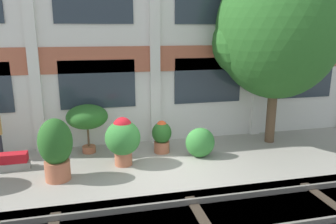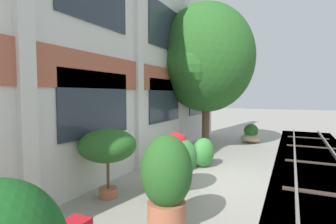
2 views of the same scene
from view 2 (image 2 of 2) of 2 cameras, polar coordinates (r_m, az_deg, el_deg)
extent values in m
plane|color=#9E998E|center=(8.12, 10.10, -14.11)|extent=(80.00, 80.00, 0.00)
cube|color=silver|center=(9.11, -8.11, 15.23)|extent=(16.34, 0.50, 8.59)
cube|color=#AD5B42|center=(8.80, -6.55, 7.77)|extent=(16.34, 0.06, 0.90)
cube|color=silver|center=(8.94, -6.39, 15.45)|extent=(0.36, 0.16, 8.59)
cube|color=silver|center=(12.55, 3.69, 12.10)|extent=(0.36, 0.16, 8.59)
cube|color=silver|center=(16.39, 9.05, 10.12)|extent=(0.36, 0.16, 8.59)
cube|color=#28333D|center=(7.13, -15.14, 1.75)|extent=(2.61, 0.04, 1.70)
cube|color=#28333D|center=(10.57, -0.61, 2.53)|extent=(2.61, 0.04, 1.70)
cube|color=#28333D|center=(14.35, 6.56, 2.85)|extent=(2.61, 0.04, 1.70)
cube|color=#28333D|center=(10.89, -0.62, 17.96)|extent=(2.61, 0.04, 1.70)
cube|color=#28333D|center=(14.59, 6.65, 14.31)|extent=(2.61, 0.04, 1.70)
cube|color=#5B5449|center=(7.96, 31.47, -16.06)|extent=(24.34, 2.80, 0.28)
cube|color=slate|center=(7.84, 26.12, -14.52)|extent=(24.34, 0.07, 0.15)
cube|color=#382D23|center=(7.91, 31.51, -15.00)|extent=(0.24, 2.10, 0.03)
cube|color=#382D23|center=(11.05, 29.68, -9.62)|extent=(0.24, 2.10, 0.03)
cube|color=#382D23|center=(14.22, 28.70, -6.66)|extent=(0.24, 2.10, 0.03)
cube|color=#382D23|center=(17.07, 28.14, -4.96)|extent=(0.24, 2.10, 0.03)
cylinder|color=brown|center=(12.22, 8.22, -1.33)|extent=(0.35, 0.35, 2.80)
ellipsoid|color=#286023|center=(12.28, 8.34, 11.55)|extent=(4.33, 4.33, 4.90)
sphere|color=#286023|center=(11.27, 5.69, 9.76)|extent=(2.38, 2.38, 2.38)
sphere|color=#286023|center=(13.21, 10.55, 8.84)|extent=(2.38, 2.38, 2.38)
cylinder|color=#B76647|center=(6.99, 1.73, -15.23)|extent=(0.55, 0.55, 0.42)
ellipsoid|color=#388438|center=(6.80, 1.74, -9.88)|extent=(1.09, 1.09, 1.08)
sphere|color=red|center=(6.72, 1.75, -6.96)|extent=(0.60, 0.60, 0.60)
cylinder|color=#B76647|center=(6.81, -12.86, -16.70)|extent=(0.45, 0.45, 0.23)
cylinder|color=brown|center=(6.64, -12.94, -12.20)|extent=(0.07, 0.07, 0.88)
ellipsoid|color=#286023|center=(6.50, -13.02, -7.09)|extent=(1.39, 1.39, 0.80)
cylinder|color=#B76647|center=(5.11, -0.31, -21.81)|extent=(0.70, 0.70, 0.56)
ellipsoid|color=#286023|center=(4.81, -0.32, -12.72)|extent=(0.93, 0.93, 1.32)
cylinder|color=#B76647|center=(8.51, 0.66, -11.83)|extent=(0.53, 0.53, 0.39)
ellipsoid|color=#286023|center=(8.38, 0.66, -8.49)|extent=(0.67, 0.67, 0.73)
sphere|color=#E04C23|center=(8.33, 0.66, -6.89)|extent=(0.37, 0.37, 0.37)
ellipsoid|color=tan|center=(14.36, 17.60, -5.44)|extent=(1.05, 1.05, 0.44)
sphere|color=#286023|center=(14.30, 17.63, -3.88)|extent=(0.72, 0.72, 0.72)
ellipsoid|color=#388438|center=(9.22, 7.70, -8.68)|extent=(1.06, 0.83, 1.00)
camera|label=1|loc=(8.87, 79.21, 11.17)|focal=35.00mm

